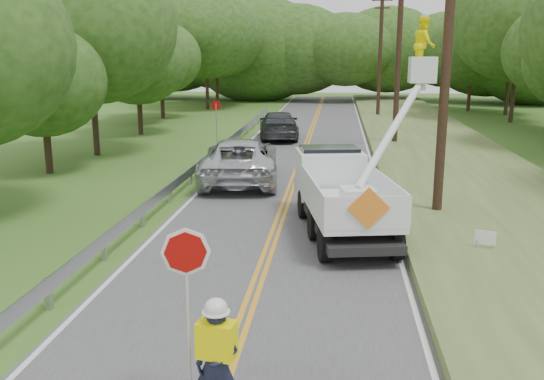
# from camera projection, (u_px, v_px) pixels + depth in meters

# --- Properties ---
(ground) EXTENTS (140.00, 140.00, 0.00)m
(ground) POSITION_uv_depth(u_px,v_px,m) (236.00, 343.00, 10.85)
(ground) COLOR #445E20
(ground) RESTS_ON ground
(road) EXTENTS (7.20, 96.00, 0.03)m
(road) POSITION_uv_depth(u_px,v_px,m) (293.00, 181.00, 24.40)
(road) COLOR #474749
(road) RESTS_ON ground
(guardrail) EXTENTS (0.18, 48.00, 0.77)m
(guardrail) POSITION_uv_depth(u_px,v_px,m) (203.00, 163.00, 25.58)
(guardrail) COLOR #9FA1A8
(guardrail) RESTS_ON ground
(utility_poles) EXTENTS (1.60, 43.30, 10.00)m
(utility_poles) POSITION_uv_depth(u_px,v_px,m) (414.00, 51.00, 25.58)
(utility_poles) COLOR black
(utility_poles) RESTS_ON ground
(tall_grass_verge) EXTENTS (7.00, 96.00, 0.30)m
(tall_grass_verge) POSITION_uv_depth(u_px,v_px,m) (470.00, 182.00, 23.60)
(tall_grass_verge) COLOR #4C5F2C
(tall_grass_verge) RESTS_ON ground
(treeline_left) EXTENTS (10.23, 54.93, 11.06)m
(treeline_left) POSITION_uv_depth(u_px,v_px,m) (154.00, 41.00, 39.82)
(treeline_left) COLOR #332319
(treeline_left) RESTS_ON ground
(treeline_horizon) EXTENTS (56.76, 14.40, 11.60)m
(treeline_horizon) POSITION_uv_depth(u_px,v_px,m) (337.00, 50.00, 63.76)
(treeline_horizon) COLOR #214311
(treeline_horizon) RESTS_ON ground
(flagger) EXTENTS (1.13, 0.52, 2.85)m
(flagger) POSITION_uv_depth(u_px,v_px,m) (216.00, 356.00, 8.33)
(flagger) COLOR #191E33
(flagger) RESTS_ON road
(bucket_truck) EXTENTS (4.33, 6.57, 6.26)m
(bucket_truck) POSITION_uv_depth(u_px,v_px,m) (345.00, 178.00, 17.99)
(bucket_truck) COLOR black
(bucket_truck) RESTS_ON road
(suv_silver) EXTENTS (3.69, 6.78, 1.80)m
(suv_silver) POSITION_uv_depth(u_px,v_px,m) (240.00, 160.00, 24.13)
(suv_silver) COLOR silver
(suv_silver) RESTS_ON road
(suv_darkgrey) EXTENTS (3.03, 5.98, 1.66)m
(suv_darkgrey) POSITION_uv_depth(u_px,v_px,m) (279.00, 125.00, 36.32)
(suv_darkgrey) COLOR #33373A
(suv_darkgrey) RESTS_ON road
(stop_sign_permanent) EXTENTS (0.57, 0.06, 2.69)m
(stop_sign_permanent) POSITION_uv_depth(u_px,v_px,m) (216.00, 117.00, 32.18)
(stop_sign_permanent) COLOR #9FA1A8
(stop_sign_permanent) RESTS_ON ground
(yard_sign) EXTENTS (0.51, 0.18, 0.75)m
(yard_sign) POSITION_uv_depth(u_px,v_px,m) (485.00, 239.00, 15.16)
(yard_sign) COLOR white
(yard_sign) RESTS_ON ground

